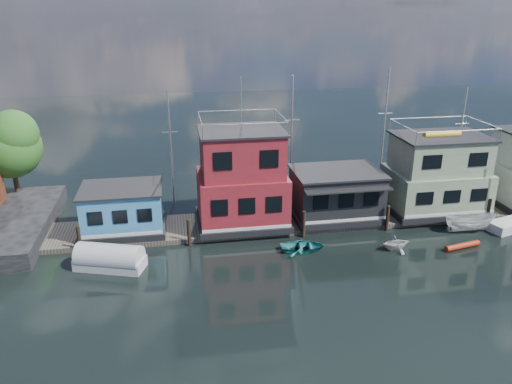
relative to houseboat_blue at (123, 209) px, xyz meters
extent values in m
plane|color=black|center=(18.00, -12.00, -2.21)|extent=(160.00, 160.00, 0.00)
cube|color=#595147|center=(18.00, 0.00, -2.01)|extent=(48.00, 5.00, 0.40)
cube|color=black|center=(0.00, 0.00, -1.56)|extent=(6.40, 4.90, 0.50)
cube|color=#4899D2|center=(0.00, 0.00, 0.19)|extent=(6.00, 4.50, 3.00)
cube|color=black|center=(0.00, 0.00, 1.77)|extent=(6.30, 4.80, 0.16)
cube|color=black|center=(9.50, 0.00, -1.56)|extent=(7.40, 5.90, 0.50)
cube|color=maroon|center=(9.50, 0.00, 0.57)|extent=(7.00, 5.50, 3.74)
cube|color=maroon|center=(9.50, 0.00, 4.17)|extent=(6.30, 4.95, 3.46)
cube|color=black|center=(9.50, 0.00, 5.97)|extent=(6.65, 5.23, 0.16)
cylinder|color=silver|center=(9.50, 0.00, 8.05)|extent=(0.08, 0.08, 4.00)
cube|color=black|center=(17.50, 0.00, -1.56)|extent=(7.40, 5.40, 0.50)
cube|color=black|center=(17.50, 0.00, 0.39)|extent=(7.00, 5.00, 3.40)
cube|color=black|center=(17.50, 0.00, 2.17)|extent=(7.30, 5.30, 0.16)
cube|color=black|center=(17.50, -2.80, 1.58)|extent=(7.00, 1.20, 0.12)
cube|color=black|center=(26.50, 0.00, -1.56)|extent=(8.40, 5.90, 0.50)
cube|color=#8FA57F|center=(26.50, 0.00, 0.25)|extent=(8.00, 5.50, 3.12)
cube|color=#8FA57F|center=(26.50, 0.00, 3.25)|extent=(7.20, 4.95, 2.88)
cube|color=black|center=(26.50, 0.00, 4.77)|extent=(7.60, 5.23, 0.16)
cylinder|color=yellow|center=(26.50, 0.00, 4.94)|extent=(3.20, 0.56, 0.56)
cylinder|color=#2D2116|center=(-3.00, -2.80, -1.11)|extent=(0.28, 0.28, 2.20)
cylinder|color=#2D2116|center=(5.00, -2.80, -1.11)|extent=(0.28, 0.28, 2.20)
cylinder|color=#2D2116|center=(14.00, -2.80, -1.11)|extent=(0.28, 0.28, 2.20)
cylinder|color=#2D2116|center=(21.00, -2.80, -1.11)|extent=(0.28, 0.28, 2.20)
cylinder|color=#2D2116|center=(30.00, -2.80, -1.11)|extent=(0.28, 0.28, 2.20)
cylinder|color=silver|center=(4.00, 6.00, 3.04)|extent=(0.16, 0.16, 10.50)
cylinder|color=silver|center=(4.00, 6.00, 4.62)|extent=(1.40, 0.06, 0.06)
cylinder|color=silver|center=(15.00, 6.00, 3.54)|extent=(0.16, 0.16, 11.50)
cylinder|color=silver|center=(15.00, 6.00, 5.27)|extent=(1.40, 0.06, 0.06)
cylinder|color=silver|center=(24.00, 6.00, 3.79)|extent=(0.16, 0.16, 12.00)
cylinder|color=silver|center=(24.00, 6.00, 5.59)|extent=(1.40, 0.06, 0.06)
cylinder|color=silver|center=(32.00, 6.00, 2.79)|extent=(0.16, 0.16, 10.00)
cylinder|color=silver|center=(32.00, 6.00, 4.29)|extent=(1.40, 0.06, 0.06)
cylinder|color=#382619|center=(-10.00, 8.00, -0.72)|extent=(0.44, 0.44, 2.97)
sphere|color=#2C5E20|center=(-10.00, 8.00, 3.32)|extent=(5.44, 5.44, 5.44)
imported|color=silver|center=(27.54, -4.09, -1.43)|extent=(4.21, 2.06, 1.56)
imported|color=beige|center=(20.28, -6.11, -1.61)|extent=(2.40, 2.12, 1.18)
cube|color=silver|center=(-0.63, -5.35, -1.80)|extent=(5.13, 3.25, 0.80)
cylinder|color=silver|center=(-0.63, -5.35, -1.35)|extent=(4.95, 3.29, 1.94)
imported|color=teal|center=(13.39, -5.08, -1.85)|extent=(3.57, 2.68, 0.70)
cylinder|color=#A92B12|center=(25.38, -6.76, -1.98)|extent=(3.05, 1.03, 0.44)
camera|label=1|loc=(4.24, -37.50, 15.23)|focal=35.00mm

